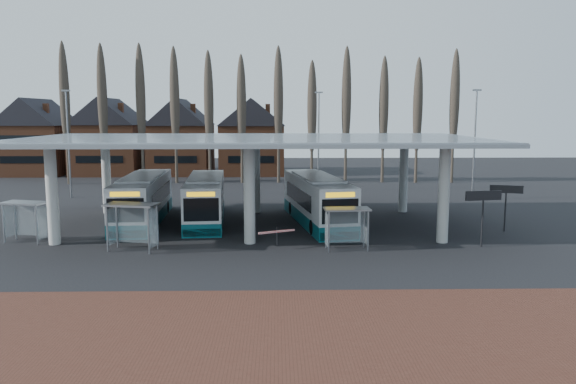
{
  "coord_description": "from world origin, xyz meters",
  "views": [
    {
      "loc": [
        1.65,
        -31.56,
        7.97
      ],
      "look_at": [
        2.47,
        7.0,
        2.57
      ],
      "focal_mm": 35.0,
      "sensor_mm": 36.0,
      "label": 1
    }
  ],
  "objects_px": {
    "bus_0": "(143,200)",
    "shelter_0": "(27,213)",
    "bus_2": "(317,201)",
    "bus_1": "(206,200)",
    "shelter_1": "(133,216)",
    "shelter_2": "(346,219)"
  },
  "relations": [
    {
      "from": "bus_2",
      "to": "shelter_1",
      "type": "distance_m",
      "value": 13.97
    },
    {
      "from": "shelter_1",
      "to": "bus_2",
      "type": "bearing_deg",
      "value": 47.58
    },
    {
      "from": "shelter_1",
      "to": "shelter_2",
      "type": "xyz_separation_m",
      "value": [
        12.51,
        -0.08,
        -0.22
      ]
    },
    {
      "from": "bus_1",
      "to": "shelter_2",
      "type": "bearing_deg",
      "value": -48.92
    },
    {
      "from": "shelter_0",
      "to": "bus_0",
      "type": "bearing_deg",
      "value": 62.54
    },
    {
      "from": "bus_1",
      "to": "shelter_1",
      "type": "bearing_deg",
      "value": -113.09
    },
    {
      "from": "bus_0",
      "to": "shelter_0",
      "type": "bearing_deg",
      "value": -134.31
    },
    {
      "from": "bus_2",
      "to": "shelter_0",
      "type": "relative_size",
      "value": 4.32
    },
    {
      "from": "bus_0",
      "to": "shelter_2",
      "type": "relative_size",
      "value": 4.54
    },
    {
      "from": "bus_0",
      "to": "shelter_2",
      "type": "xyz_separation_m",
      "value": [
        14.03,
        -9.0,
        0.18
      ]
    },
    {
      "from": "bus_2",
      "to": "shelter_2",
      "type": "bearing_deg",
      "value": -91.04
    },
    {
      "from": "bus_0",
      "to": "bus_1",
      "type": "bearing_deg",
      "value": -0.25
    },
    {
      "from": "bus_2",
      "to": "shelter_0",
      "type": "xyz_separation_m",
      "value": [
        -18.59,
        -5.76,
        0.2
      ]
    },
    {
      "from": "bus_1",
      "to": "shelter_2",
      "type": "distance_m",
      "value": 13.21
    },
    {
      "from": "bus_0",
      "to": "bus_2",
      "type": "distance_m",
      "value": 12.9
    },
    {
      "from": "bus_1",
      "to": "shelter_0",
      "type": "bearing_deg",
      "value": -151.08
    },
    {
      "from": "bus_0",
      "to": "bus_1",
      "type": "relative_size",
      "value": 1.03
    },
    {
      "from": "bus_0",
      "to": "shelter_0",
      "type": "height_order",
      "value": "bus_0"
    },
    {
      "from": "shelter_0",
      "to": "shelter_1",
      "type": "relative_size",
      "value": 0.91
    },
    {
      "from": "bus_1",
      "to": "shelter_2",
      "type": "height_order",
      "value": "bus_1"
    },
    {
      "from": "bus_0",
      "to": "shelter_0",
      "type": "distance_m",
      "value": 8.7
    },
    {
      "from": "bus_0",
      "to": "shelter_0",
      "type": "relative_size",
      "value": 4.22
    }
  ]
}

